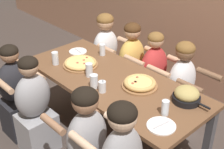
{
  "coord_description": "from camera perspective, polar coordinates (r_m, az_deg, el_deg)",
  "views": [
    {
      "loc": [
        1.91,
        -1.78,
        2.3
      ],
      "look_at": [
        0.0,
        0.0,
        0.82
      ],
      "focal_mm": 50.0,
      "sensor_mm": 36.0,
      "label": 1
    }
  ],
  "objects": [
    {
      "name": "drinking_glass_a",
      "position": [
        3.05,
        -4.2,
        0.7
      ],
      "size": [
        0.07,
        0.07,
        0.14
      ],
      "color": "silver",
      "rests_on": "dining_table"
    },
    {
      "name": "cocktail_glass_blue",
      "position": [
        2.81,
        -1.8,
        -2.33
      ],
      "size": [
        0.07,
        0.07,
        0.13
      ],
      "color": "silver",
      "rests_on": "dining_table"
    },
    {
      "name": "drinking_glass_e",
      "position": [
        2.55,
        9.69,
        -6.13
      ],
      "size": [
        0.06,
        0.06,
        0.13
      ],
      "color": "silver",
      "rests_on": "dining_table"
    },
    {
      "name": "dining_table",
      "position": [
        3.07,
        0.0,
        -2.29
      ],
      "size": [
        1.95,
        0.82,
        0.77
      ],
      "color": "brown",
      "rests_on": "ground"
    },
    {
      "name": "empty_plate_b",
      "position": [
        3.58,
        -6.25,
        4.22
      ],
      "size": [
        0.2,
        0.2,
        0.02
      ],
      "color": "white",
      "rests_on": "dining_table"
    },
    {
      "name": "diner_far_midleft",
      "position": [
        3.75,
        3.54,
        0.8
      ],
      "size": [
        0.51,
        0.4,
        1.1
      ],
      "rotation": [
        0.0,
        0.0,
        -1.57
      ],
      "color": "gold",
      "rests_on": "ground"
    },
    {
      "name": "ground_plane",
      "position": [
        3.48,
        0.0,
        -11.9
      ],
      "size": [
        18.0,
        18.0,
        0.0
      ],
      "primitive_type": "plane",
      "color": "#423833",
      "rests_on": "ground"
    },
    {
      "name": "diner_near_left",
      "position": [
        3.47,
        -17.07,
        -3.62
      ],
      "size": [
        0.51,
        0.4,
        1.06
      ],
      "rotation": [
        0.0,
        0.0,
        1.57
      ],
      "color": "#232328",
      "rests_on": "ground"
    },
    {
      "name": "drinking_glass_d",
      "position": [
        3.32,
        -10.32,
        2.8
      ],
      "size": [
        0.07,
        0.07,
        0.14
      ],
      "color": "silver",
      "rests_on": "dining_table"
    },
    {
      "name": "diner_far_center",
      "position": [
        3.57,
        7.43,
        -1.28
      ],
      "size": [
        0.51,
        0.4,
        1.09
      ],
      "rotation": [
        0.0,
        0.0,
        -1.57
      ],
      "color": "#B22D2D",
      "rests_on": "ground"
    },
    {
      "name": "pizza_board_main",
      "position": [
        3.27,
        -5.8,
        2.05
      ],
      "size": [
        0.37,
        0.37,
        0.05
      ],
      "color": "#996B42",
      "rests_on": "dining_table"
    },
    {
      "name": "drinking_glass_b",
      "position": [
        3.47,
        -1.76,
        4.42
      ],
      "size": [
        0.06,
        0.06,
        0.13
      ],
      "color": "silver",
      "rests_on": "dining_table"
    },
    {
      "name": "drinking_glass_c",
      "position": [
        2.86,
        -3.28,
        -1.36
      ],
      "size": [
        0.08,
        0.08,
        0.13
      ],
      "color": "silver",
      "rests_on": "dining_table"
    },
    {
      "name": "empty_plate_a",
      "position": [
        2.45,
        9.0,
        -9.26
      ],
      "size": [
        0.23,
        0.23,
        0.02
      ],
      "color": "white",
      "rests_on": "dining_table"
    },
    {
      "name": "skillet_bowl",
      "position": [
        2.74,
        13.5,
        -3.73
      ],
      "size": [
        0.35,
        0.24,
        0.14
      ],
      "color": "black",
      "rests_on": "dining_table"
    },
    {
      "name": "diner_far_midright",
      "position": [
        3.38,
        12.35,
        -3.47
      ],
      "size": [
        0.51,
        0.4,
        1.1
      ],
      "rotation": [
        0.0,
        0.0,
        -1.57
      ],
      "color": "silver",
      "rests_on": "ground"
    },
    {
      "name": "diner_near_midleft",
      "position": [
        3.18,
        -13.95,
        -6.3
      ],
      "size": [
        0.51,
        0.4,
        1.07
      ],
      "rotation": [
        0.0,
        0.0,
        1.57
      ],
      "color": "#99999E",
      "rests_on": "ground"
    },
    {
      "name": "pizza_board_second",
      "position": [
        2.89,
        5.1,
        -1.69
      ],
      "size": [
        0.33,
        0.33,
        0.06
      ],
      "color": "#996B42",
      "rests_on": "dining_table"
    },
    {
      "name": "diner_far_left",
      "position": [
        4.04,
        -1.15,
        3.21
      ],
      "size": [
        0.51,
        0.4,
        1.09
      ],
      "rotation": [
        0.0,
        0.0,
        -1.57
      ],
      "color": "silver",
      "rests_on": "ground"
    }
  ]
}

